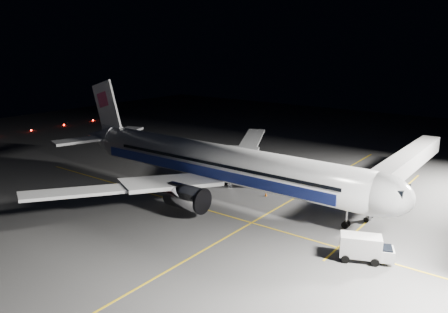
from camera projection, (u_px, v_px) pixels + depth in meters
name	position (u px, v px, depth m)	size (l,w,h in m)	color
ground	(219.00, 195.00, 67.93)	(200.00, 200.00, 0.00)	#4C4C4F
guide_line_main	(275.00, 209.00, 62.09)	(0.25, 80.00, 0.01)	gold
guide_line_cross	(194.00, 206.00, 63.30)	(70.00, 0.25, 0.01)	gold
guide_line_side	(383.00, 208.00, 62.80)	(0.25, 40.00, 0.01)	gold
airliner	(214.00, 162.00, 67.27)	(61.48, 54.22, 16.64)	silver
jet_bridge	(402.00, 165.00, 67.87)	(3.60, 34.40, 6.30)	#B2B2B7
service_truck	(366.00, 248.00, 47.12)	(5.99, 4.21, 2.86)	silver
baggage_tug	(228.00, 172.00, 77.78)	(2.78, 2.51, 1.66)	black
safety_cone_a	(266.00, 194.00, 67.44)	(0.41, 0.41, 0.61)	orange
safety_cone_b	(286.00, 177.00, 76.43)	(0.38, 0.38, 0.56)	orange
safety_cone_c	(264.00, 172.00, 79.02)	(0.45, 0.45, 0.68)	orange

